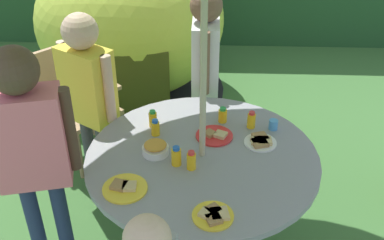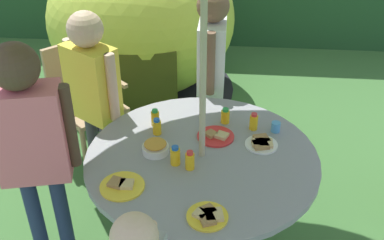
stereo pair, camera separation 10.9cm
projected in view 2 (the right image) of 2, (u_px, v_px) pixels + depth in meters
ground_plane at (201, 239)px, 3.04m from camera, size 10.00×10.00×0.02m
garden_table at (202, 170)px, 2.73m from camera, size 1.37×1.37×0.69m
wooden_chair at (83, 95)px, 3.65m from camera, size 0.65×0.65×0.92m
dome_tent at (142, 21)px, 4.43m from camera, size 2.21×2.21×1.49m
child_in_white_shirt at (211, 56)px, 3.39m from camera, size 0.23×0.47×1.38m
child_in_yellow_shirt at (92, 83)px, 3.04m from camera, size 0.41×0.36×1.37m
child_in_pink_shirt at (30, 134)px, 2.43m from camera, size 0.48×0.29×1.45m
snack_bowl at (155, 148)px, 2.66m from camera, size 0.16×0.16×0.08m
plate_center_back at (261, 143)px, 2.74m from camera, size 0.20×0.20×0.03m
plate_far_left at (122, 185)px, 2.42m from camera, size 0.24×0.24×0.03m
plate_front_edge at (208, 216)px, 2.23m from camera, size 0.21×0.21×0.03m
plate_back_edge at (216, 136)px, 2.82m from camera, size 0.23×0.23×0.03m
juice_bottle_near_left at (225, 116)px, 2.94m from camera, size 0.06×0.06×0.10m
juice_bottle_near_right at (254, 122)px, 2.87m from camera, size 0.05×0.05×0.11m
juice_bottle_far_right at (190, 161)px, 2.53m from camera, size 0.05×0.05×0.12m
juice_bottle_center_front at (175, 156)px, 2.57m from camera, size 0.06×0.06×0.12m
juice_bottle_mid_left at (155, 118)px, 2.91m from camera, size 0.05×0.05×0.11m
juice_bottle_mid_right at (157, 127)px, 2.83m from camera, size 0.05×0.05×0.11m
cup_near at (276, 127)px, 2.86m from camera, size 0.06×0.06×0.07m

